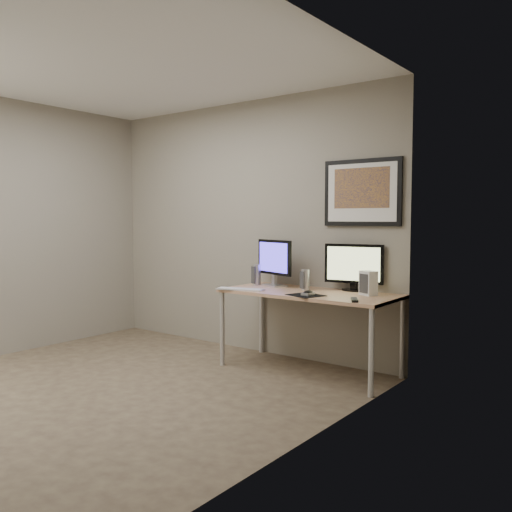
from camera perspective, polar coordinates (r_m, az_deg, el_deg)
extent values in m
plane|color=#4A3C2E|center=(4.72, -14.36, -13.27)|extent=(3.60, 3.60, 0.00)
plane|color=white|center=(4.67, -14.94, 18.90)|extent=(3.60, 3.60, 0.00)
plane|color=gray|center=(5.72, -1.13, 3.10)|extent=(3.60, 0.00, 3.60)
plane|color=gray|center=(6.02, -25.32, 2.76)|extent=(0.00, 3.40, 3.40)
plane|color=gray|center=(3.29, 5.19, 2.41)|extent=(0.00, 3.40, 3.40)
cube|color=#A57750|center=(4.90, 5.56, -3.93)|extent=(1.60, 0.70, 0.03)
cylinder|color=silver|center=(5.16, -3.58, -7.64)|extent=(0.04, 0.04, 0.70)
cylinder|color=silver|center=(5.64, 0.56, -6.63)|extent=(0.04, 0.04, 0.70)
cylinder|color=silver|center=(4.35, 12.03, -9.93)|extent=(0.04, 0.04, 0.70)
cylinder|color=silver|center=(4.90, 15.14, -8.39)|extent=(0.04, 0.04, 0.70)
cube|color=black|center=(4.99, 11.11, 6.57)|extent=(0.75, 0.03, 0.60)
cube|color=silver|center=(4.97, 11.03, 6.58)|extent=(0.67, 0.00, 0.52)
cube|color=#F7A121|center=(4.97, 11.02, 7.04)|extent=(0.54, 0.00, 0.36)
cube|color=silver|center=(5.26, 1.95, -3.11)|extent=(0.27, 0.22, 0.02)
cube|color=silver|center=(5.25, 1.95, -2.49)|extent=(0.05, 0.05, 0.10)
cube|color=black|center=(5.23, 1.95, -0.13)|extent=(0.48, 0.19, 0.34)
cube|color=#3B2CC3|center=(5.22, 1.84, -0.14)|extent=(0.42, 0.14, 0.28)
cube|color=black|center=(4.99, 10.22, -3.55)|extent=(0.25, 0.16, 0.02)
cube|color=black|center=(4.99, 10.22, -3.15)|extent=(0.06, 0.05, 0.05)
cube|color=black|center=(4.97, 10.25, -0.81)|extent=(0.54, 0.11, 0.36)
cube|color=#AEB678|center=(4.95, 10.16, -0.82)|extent=(0.49, 0.08, 0.30)
cylinder|color=silver|center=(5.35, 0.07, -1.99)|extent=(0.10, 0.10, 0.20)
cylinder|color=silver|center=(5.00, 5.22, -2.51)|extent=(0.10, 0.10, 0.19)
cube|color=silver|center=(5.00, -1.67, -3.50)|extent=(0.47, 0.24, 0.02)
cube|color=black|center=(4.66, 5.27, -4.13)|extent=(0.34, 0.32, 0.00)
ellipsoid|color=black|center=(4.66, 5.50, -3.87)|extent=(0.07, 0.12, 0.04)
cube|color=black|center=(4.41, 10.31, -4.52)|extent=(0.14, 0.18, 0.02)
cube|color=silver|center=(4.74, 11.74, -2.81)|extent=(0.17, 0.15, 0.21)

